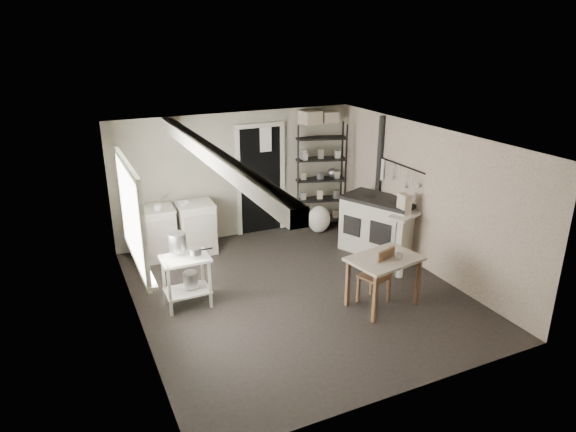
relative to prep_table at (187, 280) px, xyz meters
name	(u,v)px	position (x,y,z in m)	size (l,w,h in m)	color
floor	(297,292)	(1.56, -0.29, -0.40)	(5.00, 5.00, 0.00)	black
ceiling	(298,139)	(1.56, -0.29, 1.90)	(5.00, 5.00, 0.00)	silver
wall_back	(237,176)	(1.56, 2.21, 0.75)	(4.50, 0.02, 2.30)	#A09D89
wall_front	(407,300)	(1.56, -2.79, 0.75)	(4.50, 0.02, 2.30)	#A09D89
wall_left	(133,246)	(-0.69, -0.29, 0.75)	(0.02, 5.00, 2.30)	#A09D89
wall_right	(425,198)	(3.81, -0.29, 0.75)	(0.02, 5.00, 2.30)	#A09D89
window	(130,214)	(-0.66, -0.09, 1.10)	(0.12, 1.76, 1.28)	silver
doorway	(261,181)	(2.01, 2.18, 0.60)	(0.96, 0.10, 2.08)	silver
ceiling_beam	(211,155)	(0.36, -0.29, 1.80)	(0.18, 5.00, 0.18)	silver
wallpaper_panel	(424,198)	(3.80, -0.29, 0.75)	(0.01, 5.00, 2.30)	#C1B09D
utensil_rail	(400,165)	(3.75, 0.31, 1.15)	(0.06, 1.20, 0.44)	#B5B5B8
prep_table	(187,280)	(0.00, 0.00, 0.00)	(0.65, 0.46, 0.74)	silver
stockpot	(177,242)	(-0.06, 0.11, 0.54)	(0.24, 0.24, 0.26)	#B5B5B8
saucepan	(195,251)	(0.13, -0.09, 0.45)	(0.17, 0.17, 0.09)	#B5B5B8
bucket	(191,279)	(0.06, 0.02, -0.02)	(0.20, 0.20, 0.22)	#B5B5B8
base_cabinets	(177,229)	(0.29, 1.78, 0.06)	(1.35, 0.58, 0.89)	beige
mixing_bowl	(183,201)	(0.43, 1.76, 0.55)	(0.28, 0.28, 0.07)	silver
counter_cup	(157,206)	(-0.02, 1.64, 0.57)	(0.13, 0.13, 0.11)	silver
shelf_rack	(320,178)	(3.18, 2.01, 0.55)	(0.95, 0.37, 2.01)	black
shelf_jar	(305,159)	(2.84, 2.02, 0.97)	(0.09, 0.09, 0.20)	silver
storage_box_a	(310,124)	(2.96, 2.05, 1.61)	(0.35, 0.31, 0.24)	beige
storage_box_b	(329,123)	(3.37, 2.07, 1.59)	(0.30, 0.28, 0.20)	beige
stove	(379,228)	(3.48, 0.41, 0.04)	(0.69, 1.25, 0.98)	beige
stovepipe	(380,155)	(3.76, 0.91, 1.19)	(0.12, 0.12, 1.56)	black
side_ledge	(402,241)	(3.51, -0.21, 0.03)	(0.58, 0.31, 0.90)	silver
oats_box	(404,207)	(3.50, -0.18, 0.61)	(0.13, 0.22, 0.33)	beige
work_table	(383,280)	(2.48, -1.14, -0.02)	(0.96, 0.67, 0.73)	#BEB3A2
table_cup	(399,254)	(2.63, -1.26, 0.40)	(0.09, 0.09, 0.09)	silver
chair	(375,271)	(2.42, -1.02, 0.08)	(0.36, 0.38, 0.87)	brown
flour_sack	(319,220)	(2.98, 1.65, -0.16)	(0.44, 0.37, 0.52)	white
floor_crock	(399,272)	(3.24, -0.53, -0.33)	(0.11, 0.11, 0.14)	silver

